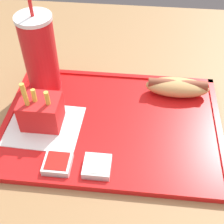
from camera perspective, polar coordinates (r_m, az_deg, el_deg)
name	(u,v)px	position (r m, az deg, el deg)	size (l,w,h in m)	color
dining_table	(108,222)	(0.94, -0.76, -19.52)	(1.11, 1.15, 0.74)	olive
food_tray	(112,124)	(0.65, 0.00, -2.16)	(0.44, 0.32, 0.01)	red
paper_napkin	(45,126)	(0.65, -12.23, -2.48)	(0.15, 0.13, 0.00)	white
soda_cup	(40,54)	(0.69, -13.02, 10.28)	(0.07, 0.07, 0.21)	red
hot_dog_far	(177,87)	(0.71, 11.83, 4.54)	(0.14, 0.05, 0.04)	tan
fries_carton	(41,112)	(0.63, -12.84, 0.07)	(0.08, 0.06, 0.11)	red
sauce_cup_mayo	(97,166)	(0.56, -2.75, -9.87)	(0.05, 0.05, 0.02)	silver
sauce_cup_ketchup	(58,163)	(0.58, -9.92, -9.20)	(0.05, 0.05, 0.02)	silver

